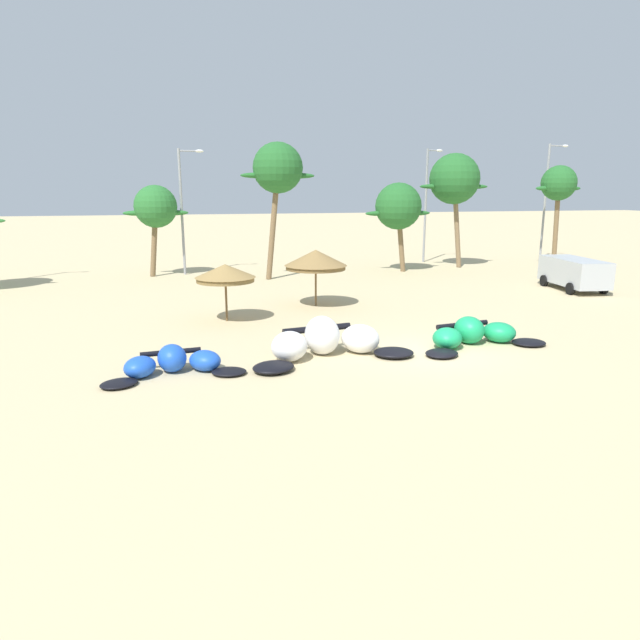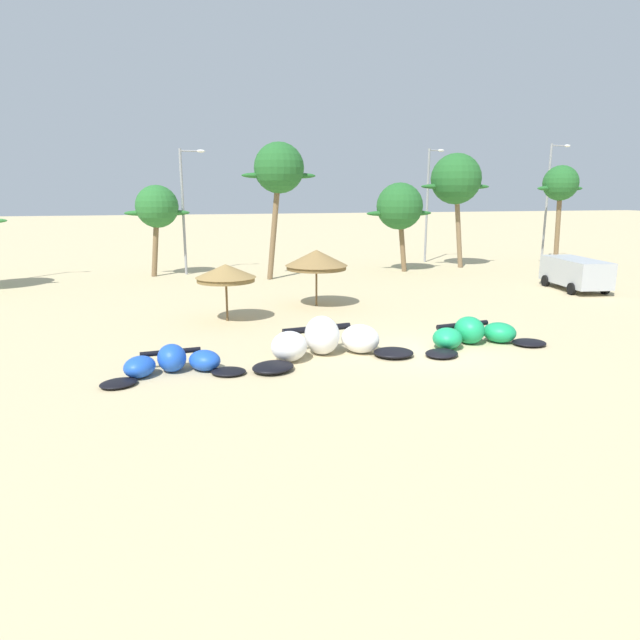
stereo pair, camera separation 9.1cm
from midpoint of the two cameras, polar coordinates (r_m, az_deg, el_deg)
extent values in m
plane|color=#C6B284|center=(20.56, 11.72, -3.33)|extent=(260.00, 260.00, 0.00)
ellipsoid|color=black|center=(17.82, -19.77, -6.10)|extent=(1.40, 1.30, 0.18)
ellipsoid|color=blue|center=(18.38, -17.83, -4.57)|extent=(1.35, 1.43, 0.66)
ellipsoid|color=blue|center=(18.64, -14.78, -3.76)|extent=(1.01, 1.19, 0.89)
ellipsoid|color=blue|center=(18.53, -11.57, -4.06)|extent=(1.42, 1.45, 0.66)
ellipsoid|color=black|center=(18.06, -9.19, -5.22)|extent=(1.32, 1.18, 0.18)
cylinder|color=black|center=(18.99, -14.90, -3.18)|extent=(1.95, 0.34, 0.18)
cube|color=black|center=(18.53, -14.75, -3.86)|extent=(0.74, 0.46, 0.04)
ellipsoid|color=black|center=(18.17, -4.68, -4.82)|extent=(1.82, 1.74, 0.28)
ellipsoid|color=white|center=(19.14, -3.04, -2.69)|extent=(1.75, 1.83, 1.03)
ellipsoid|color=white|center=(19.86, 0.34, -1.56)|extent=(1.39, 1.56, 1.39)
ellipsoid|color=white|center=(20.14, 4.28, -1.91)|extent=(1.86, 1.87, 1.03)
ellipsoid|color=black|center=(19.87, 7.65, -3.33)|extent=(1.66, 1.51, 0.28)
cylinder|color=black|center=(20.27, -0.19, -0.91)|extent=(2.61, 0.56, 0.24)
cube|color=black|center=(19.73, 0.49, -1.65)|extent=(1.00, 0.62, 0.04)
ellipsoid|color=black|center=(20.19, 12.46, -3.36)|extent=(1.61, 1.53, 0.21)
ellipsoid|color=#199E5B|center=(21.17, 13.01, -1.84)|extent=(1.54, 1.62, 0.77)
ellipsoid|color=#199E5B|center=(22.05, 15.13, -1.00)|extent=(1.23, 1.38, 1.04)
ellipsoid|color=#199E5B|center=(22.58, 17.99, -1.22)|extent=(1.64, 1.66, 0.77)
ellipsoid|color=black|center=(22.57, 20.71, -2.18)|extent=(1.47, 1.34, 0.21)
cylinder|color=black|center=(22.37, 14.48, -0.49)|extent=(2.29, 0.48, 0.21)
cube|color=black|center=(21.95, 15.33, -1.07)|extent=(0.88, 0.55, 0.04)
cylinder|color=brown|center=(25.24, -9.42, 2.10)|extent=(0.10, 0.10, 1.98)
cone|color=olive|center=(25.03, -9.52, 4.99)|extent=(2.68, 2.68, 0.59)
cylinder|color=olive|center=(25.09, -9.49, 4.10)|extent=(2.55, 2.55, 0.20)
cylinder|color=brown|center=(28.22, -0.28, 3.51)|extent=(0.10, 0.10, 2.07)
cone|color=olive|center=(28.02, -0.28, 6.39)|extent=(3.15, 3.15, 0.79)
cylinder|color=brown|center=(28.08, -0.28, 5.39)|extent=(3.00, 3.00, 0.20)
cube|color=#B2B7BC|center=(36.15, 24.72, 4.51)|extent=(2.68, 5.00, 1.50)
cube|color=black|center=(37.23, 23.74, 5.22)|extent=(2.11, 1.46, 0.56)
cylinder|color=black|center=(37.03, 22.13, 3.74)|extent=(0.34, 0.71, 0.68)
cylinder|color=black|center=(38.01, 24.79, 3.72)|extent=(0.34, 0.71, 0.68)
cylinder|color=black|center=(34.50, 24.42, 2.92)|extent=(0.34, 0.71, 0.68)
cylinder|color=black|center=(35.55, 27.19, 2.91)|extent=(0.34, 0.71, 0.68)
cylinder|color=brown|center=(39.83, -16.40, 7.68)|extent=(0.84, 0.36, 4.72)
sphere|color=#286B2D|center=(39.70, -16.27, 11.08)|extent=(2.84, 2.84, 2.84)
ellipsoid|color=#286B2D|center=(39.75, -17.89, 10.36)|extent=(1.99, 0.50, 0.36)
ellipsoid|color=#286B2D|center=(39.70, -14.56, 10.57)|extent=(1.99, 0.50, 0.36)
cylinder|color=brown|center=(37.00, -4.62, 9.70)|extent=(1.10, 0.36, 7.17)
sphere|color=#236028|center=(37.03, -4.15, 15.26)|extent=(3.23, 3.23, 3.23)
ellipsoid|color=#236028|center=(36.80, -6.17, 14.48)|extent=(2.26, 0.50, 0.36)
ellipsoid|color=#236028|center=(37.28, -2.12, 14.53)|extent=(2.26, 0.50, 0.36)
cylinder|color=brown|center=(40.94, 8.44, 8.17)|extent=(0.88, 0.36, 4.68)
sphere|color=#236028|center=(40.71, 8.21, 11.44)|extent=(3.29, 3.29, 3.29)
ellipsoid|color=#236028|center=(40.24, 6.42, 10.77)|extent=(2.30, 0.50, 0.36)
ellipsoid|color=#236028|center=(41.26, 9.90, 10.72)|extent=(2.30, 0.50, 0.36)
cylinder|color=#7F6647|center=(43.86, 14.00, 9.51)|extent=(1.12, 0.36, 6.60)
sphere|color=#236028|center=(43.62, 13.79, 13.84)|extent=(3.71, 3.71, 3.71)
ellipsoid|color=#236028|center=(42.93, 11.96, 13.21)|extent=(2.59, 0.50, 0.36)
ellipsoid|color=#236028|center=(44.33, 15.48, 13.01)|extent=(2.59, 0.50, 0.36)
cylinder|color=brown|center=(47.45, 23.19, 8.92)|extent=(0.57, 0.36, 6.33)
sphere|color=#236028|center=(47.32, 23.44, 12.73)|extent=(2.64, 2.64, 2.64)
ellipsoid|color=#236028|center=(46.68, 22.35, 12.34)|extent=(1.85, 0.50, 0.36)
ellipsoid|color=#236028|center=(47.97, 24.41, 12.16)|extent=(1.85, 0.50, 0.36)
cylinder|color=gray|center=(40.06, -13.75, 10.59)|extent=(0.18, 0.18, 8.51)
cylinder|color=gray|center=(40.14, -13.05, 16.50)|extent=(1.38, 0.10, 0.10)
ellipsoid|color=silver|center=(40.18, -12.03, 16.54)|extent=(0.56, 0.24, 0.20)
cylinder|color=gray|center=(46.84, 10.94, 11.34)|extent=(0.18, 0.18, 9.03)
cylinder|color=gray|center=(47.16, 11.75, 16.62)|extent=(1.01, 0.10, 0.10)
ellipsoid|color=silver|center=(47.38, 12.32, 16.58)|extent=(0.56, 0.24, 0.20)
cylinder|color=gray|center=(49.80, 22.20, 10.93)|extent=(0.18, 0.18, 9.41)
cylinder|color=gray|center=(50.35, 23.34, 16.05)|extent=(1.45, 0.10, 0.10)
ellipsoid|color=silver|center=(50.79, 24.01, 15.96)|extent=(0.56, 0.24, 0.20)
camera|label=1|loc=(0.05, -89.88, 0.03)|focal=31.30mm
camera|label=2|loc=(0.05, 90.12, -0.03)|focal=31.30mm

